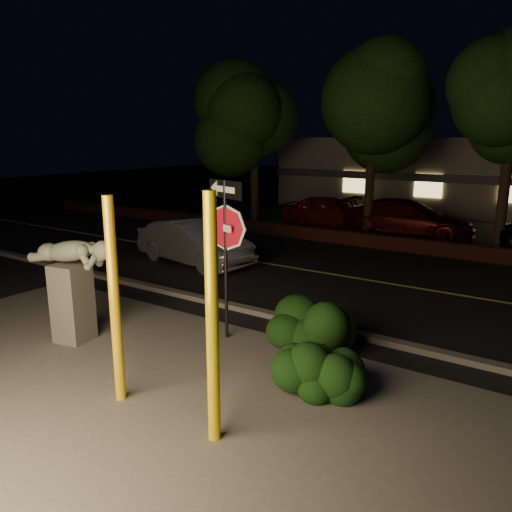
{
  "coord_description": "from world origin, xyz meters",
  "views": [
    {
      "loc": [
        5.09,
        -6.16,
        3.99
      ],
      "look_at": [
        -0.55,
        2.15,
        1.6
      ],
      "focal_mm": 35.0,
      "sensor_mm": 36.0,
      "label": 1
    }
  ],
  "objects_px": {
    "yellow_pole_left": "(115,302)",
    "parked_car_darkred": "(408,218)",
    "silver_sedan": "(194,242)",
    "yellow_pole_right": "(212,322)",
    "signpost": "(225,228)",
    "sculpture": "(72,278)",
    "parked_car_red": "(330,212)"
  },
  "relations": [
    {
      "from": "signpost",
      "to": "sculpture",
      "type": "height_order",
      "value": "signpost"
    },
    {
      "from": "signpost",
      "to": "parked_car_darkred",
      "type": "height_order",
      "value": "signpost"
    },
    {
      "from": "yellow_pole_left",
      "to": "parked_car_darkred",
      "type": "height_order",
      "value": "yellow_pole_left"
    },
    {
      "from": "yellow_pole_left",
      "to": "parked_car_red",
      "type": "distance_m",
      "value": 16.01
    },
    {
      "from": "yellow_pole_left",
      "to": "silver_sedan",
      "type": "height_order",
      "value": "yellow_pole_left"
    },
    {
      "from": "signpost",
      "to": "silver_sedan",
      "type": "distance_m",
      "value": 6.53
    },
    {
      "from": "yellow_pole_left",
      "to": "parked_car_red",
      "type": "bearing_deg",
      "value": 104.29
    },
    {
      "from": "parked_car_red",
      "to": "parked_car_darkred",
      "type": "relative_size",
      "value": 0.83
    },
    {
      "from": "yellow_pole_right",
      "to": "signpost",
      "type": "distance_m",
      "value": 3.56
    },
    {
      "from": "yellow_pole_right",
      "to": "parked_car_red",
      "type": "height_order",
      "value": "yellow_pole_right"
    },
    {
      "from": "yellow_pole_right",
      "to": "silver_sedan",
      "type": "xyz_separation_m",
      "value": [
        -6.63,
        7.22,
        -0.97
      ]
    },
    {
      "from": "signpost",
      "to": "sculpture",
      "type": "distance_m",
      "value": 3.16
    },
    {
      "from": "signpost",
      "to": "parked_car_red",
      "type": "bearing_deg",
      "value": 125.49
    },
    {
      "from": "signpost",
      "to": "sculpture",
      "type": "relative_size",
      "value": 1.5
    },
    {
      "from": "sculpture",
      "to": "silver_sedan",
      "type": "bearing_deg",
      "value": 99.63
    },
    {
      "from": "yellow_pole_right",
      "to": "signpost",
      "type": "height_order",
      "value": "yellow_pole_right"
    },
    {
      "from": "parked_car_darkred",
      "to": "silver_sedan",
      "type": "bearing_deg",
      "value": 150.17
    },
    {
      "from": "yellow_pole_right",
      "to": "signpost",
      "type": "relative_size",
      "value": 1.05
    },
    {
      "from": "parked_car_darkred",
      "to": "yellow_pole_right",
      "type": "bearing_deg",
      "value": -174.17
    },
    {
      "from": "yellow_pole_left",
      "to": "sculpture",
      "type": "relative_size",
      "value": 1.5
    },
    {
      "from": "yellow_pole_left",
      "to": "yellow_pole_right",
      "type": "relative_size",
      "value": 0.95
    },
    {
      "from": "parked_car_darkred",
      "to": "yellow_pole_left",
      "type": "bearing_deg",
      "value": 179.01
    },
    {
      "from": "sculpture",
      "to": "signpost",
      "type": "bearing_deg",
      "value": 26.82
    },
    {
      "from": "parked_car_red",
      "to": "parked_car_darkred",
      "type": "height_order",
      "value": "parked_car_darkred"
    },
    {
      "from": "yellow_pole_left",
      "to": "parked_car_darkred",
      "type": "relative_size",
      "value": 0.61
    },
    {
      "from": "sculpture",
      "to": "parked_car_darkred",
      "type": "distance_m",
      "value": 14.65
    },
    {
      "from": "signpost",
      "to": "parked_car_darkred",
      "type": "bearing_deg",
      "value": 110.35
    },
    {
      "from": "silver_sedan",
      "to": "parked_car_red",
      "type": "height_order",
      "value": "parked_car_red"
    },
    {
      "from": "yellow_pole_left",
      "to": "silver_sedan",
      "type": "bearing_deg",
      "value": 123.4
    },
    {
      "from": "yellow_pole_left",
      "to": "signpost",
      "type": "distance_m",
      "value": 2.97
    },
    {
      "from": "signpost",
      "to": "parked_car_red",
      "type": "height_order",
      "value": "signpost"
    },
    {
      "from": "silver_sedan",
      "to": "parked_car_red",
      "type": "relative_size",
      "value": 0.99
    }
  ]
}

